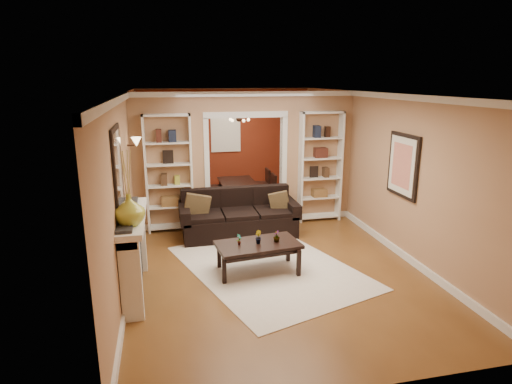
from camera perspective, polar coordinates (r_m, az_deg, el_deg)
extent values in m
plane|color=brown|center=(7.98, 0.33, -6.72)|extent=(8.00, 8.00, 0.00)
plane|color=white|center=(7.42, 0.37, 13.05)|extent=(8.00, 8.00, 0.00)
plane|color=tan|center=(11.47, -4.10, 6.88)|extent=(8.00, 0.00, 8.00)
plane|color=tan|center=(3.96, 13.41, -9.15)|extent=(8.00, 0.00, 8.00)
plane|color=tan|center=(7.43, -16.83, 1.91)|extent=(0.00, 8.00, 8.00)
plane|color=tan|center=(8.37, 15.58, 3.40)|extent=(0.00, 8.00, 8.00)
cube|color=tan|center=(8.74, -1.39, 4.41)|extent=(4.50, 0.15, 2.70)
cube|color=maroon|center=(11.44, -4.07, 6.71)|extent=(4.44, 0.04, 2.64)
cube|color=#8CA5CC|center=(11.37, -4.06, 7.83)|extent=(0.78, 0.03, 0.98)
cube|color=silver|center=(6.98, 1.63, -9.95)|extent=(3.14, 3.72, 0.01)
cube|color=black|center=(8.19, -2.30, -2.89)|extent=(2.24, 0.97, 0.87)
cube|color=brown|center=(8.02, -7.88, -1.79)|extent=(0.46, 0.14, 0.46)
cube|color=brown|center=(8.29, 3.12, -1.42)|extent=(0.38, 0.18, 0.37)
cube|color=black|center=(6.73, 0.27, -8.74)|extent=(1.34, 0.84, 0.48)
imported|color=#336626|center=(6.55, -2.27, -6.33)|extent=(0.10, 0.11, 0.17)
imported|color=#336626|center=(6.60, 0.27, -6.02)|extent=(0.10, 0.12, 0.20)
imported|color=#336626|center=(6.67, 2.76, -5.91)|extent=(0.11, 0.11, 0.18)
cube|color=white|center=(8.46, -11.53, 2.38)|extent=(0.90, 0.30, 2.30)
cube|color=white|center=(9.04, 8.53, 3.31)|extent=(0.90, 0.30, 2.30)
cube|color=white|center=(6.22, -15.76, -7.98)|extent=(0.32, 1.70, 1.16)
imported|color=#A4A936|center=(5.54, -16.55, -2.27)|extent=(0.48, 0.48, 0.40)
cube|color=silver|center=(5.88, -17.95, 3.01)|extent=(0.03, 0.95, 1.10)
cube|color=#FFE0A5|center=(7.88, -16.09, 6.23)|extent=(0.18, 0.18, 0.22)
cube|color=black|center=(7.46, 18.96, 3.35)|extent=(0.04, 0.85, 1.05)
imported|color=black|center=(10.28, -2.18, -0.20)|extent=(1.52, 0.85, 0.53)
cube|color=black|center=(9.87, -5.02, 0.15)|extent=(0.44, 0.44, 0.88)
cube|color=black|center=(10.07, 1.20, 0.26)|extent=(0.48, 0.48, 0.79)
cube|color=black|center=(10.46, -5.44, 0.63)|extent=(0.37, 0.37, 0.75)
cube|color=black|center=(10.64, 0.44, 1.06)|extent=(0.45, 0.45, 0.80)
cube|color=#352118|center=(10.11, -3.07, 9.65)|extent=(0.50, 0.50, 0.30)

